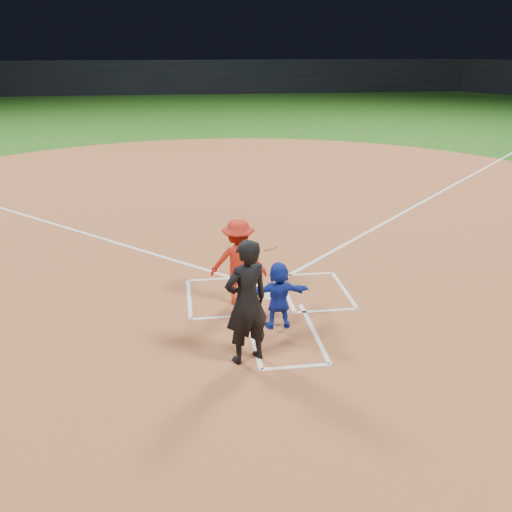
{
  "coord_description": "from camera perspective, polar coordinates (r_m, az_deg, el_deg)",
  "views": [
    {
      "loc": [
        -1.7,
        -10.41,
        4.8
      ],
      "look_at": [
        -0.3,
        -0.4,
        1.0
      ],
      "focal_mm": 40.0,
      "sensor_mm": 36.0,
      "label": 1
    }
  ],
  "objects": [
    {
      "name": "ground",
      "position": [
        11.58,
        1.2,
        -3.87
      ],
      "size": [
        120.0,
        120.0,
        0.0
      ],
      "primitive_type": "plane",
      "color": "#1C4F13",
      "rests_on": "ground"
    },
    {
      "name": "home_plate_dirt",
      "position": [
        17.18,
        -1.96,
        4.4
      ],
      "size": [
        28.0,
        28.0,
        0.01
      ],
      "primitive_type": "cylinder",
      "color": "brown",
      "rests_on": "ground"
    },
    {
      "name": "stadium_wall_far",
      "position": [
        58.52,
        -6.57,
        17.36
      ],
      "size": [
        80.0,
        1.2,
        3.2
      ],
      "primitive_type": "cube",
      "color": "black",
      "rests_on": "ground"
    },
    {
      "name": "home_plate",
      "position": [
        11.58,
        1.2,
        -3.78
      ],
      "size": [
        0.6,
        0.6,
        0.02
      ],
      "primitive_type": "cylinder",
      "rotation": [
        0.0,
        0.0,
        3.14
      ],
      "color": "silver",
      "rests_on": "home_plate_dirt"
    },
    {
      "name": "catcher",
      "position": [
        10.06,
        2.27,
        -3.93
      ],
      "size": [
        1.14,
        0.37,
        1.23
      ],
      "primitive_type": "imported",
      "rotation": [
        0.0,
        0.0,
        3.15
      ],
      "color": "#162EB4",
      "rests_on": "home_plate_dirt"
    },
    {
      "name": "umpire",
      "position": [
        8.84,
        -0.96,
        -4.61
      ],
      "size": [
        0.88,
        0.74,
        2.04
      ],
      "primitive_type": "imported",
      "rotation": [
        0.0,
        0.0,
        3.54
      ],
      "color": "black",
      "rests_on": "home_plate_dirt"
    },
    {
      "name": "chalk_markings",
      "position": [
        16.49,
        -1.7,
        3.74
      ],
      "size": [
        28.35,
        17.32,
        0.01
      ],
      "color": "white",
      "rests_on": "home_plate_dirt"
    },
    {
      "name": "batter_at_plate",
      "position": [
        10.91,
        -1.75,
        -0.59
      ],
      "size": [
        1.38,
        0.95,
        1.69
      ],
      "color": "red",
      "rests_on": "home_plate_dirt"
    }
  ]
}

